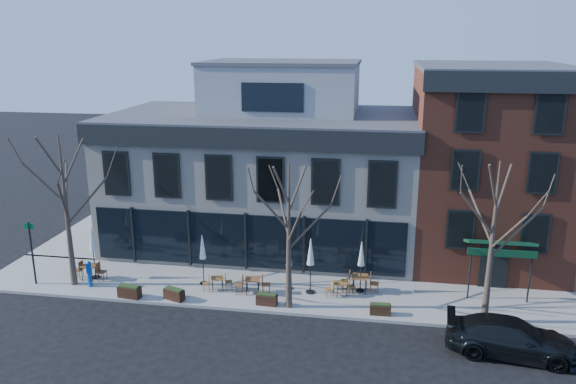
% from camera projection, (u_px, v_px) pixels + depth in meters
% --- Properties ---
extents(ground, '(120.00, 120.00, 0.00)m').
position_uv_depth(ground, '(247.00, 273.00, 31.14)').
color(ground, black).
rests_on(ground, ground).
extents(sidewalk_front, '(33.50, 4.70, 0.15)m').
position_uv_depth(sidewalk_front, '(299.00, 293.00, 28.56)').
color(sidewalk_front, gray).
rests_on(sidewalk_front, ground).
extents(sidewalk_side, '(4.50, 12.00, 0.15)m').
position_uv_depth(sidewalk_side, '(108.00, 226.00, 38.57)').
color(sidewalk_side, gray).
rests_on(sidewalk_side, ground).
extents(corner_building, '(18.39, 10.39, 11.10)m').
position_uv_depth(corner_building, '(265.00, 169.00, 34.67)').
color(corner_building, beige).
rests_on(corner_building, ground).
extents(red_brick_building, '(8.20, 11.78, 11.18)m').
position_uv_depth(red_brick_building, '(485.00, 163.00, 32.32)').
color(red_brick_building, brown).
rests_on(red_brick_building, ground).
extents(tree_corner, '(3.93, 3.98, 7.92)m').
position_uv_depth(tree_corner, '(66.00, 209.00, 28.27)').
color(tree_corner, '#382B21').
rests_on(tree_corner, sidewalk_front).
extents(tree_mid, '(3.50, 3.55, 7.04)m').
position_uv_depth(tree_mid, '(289.00, 235.00, 25.94)').
color(tree_mid, '#382B21').
rests_on(tree_mid, sidewalk_front).
extents(tree_right, '(3.72, 3.77, 7.48)m').
position_uv_depth(tree_right, '(492.00, 242.00, 24.47)').
color(tree_right, '#382B21').
rests_on(tree_right, sidewalk_front).
extents(sign_pole, '(0.50, 0.10, 3.40)m').
position_uv_depth(sign_pole, '(32.00, 249.00, 28.89)').
color(sign_pole, black).
rests_on(sign_pole, sidewalk_front).
extents(parked_sedan, '(5.44, 2.69, 1.52)m').
position_uv_depth(parked_sedan, '(512.00, 338.00, 22.97)').
color(parked_sedan, black).
rests_on(parked_sedan, ground).
extents(call_box, '(0.29, 0.29, 1.44)m').
position_uv_depth(call_box, '(89.00, 273.00, 28.89)').
color(call_box, '#0C419C').
rests_on(call_box, sidewalk_front).
extents(cafe_set_0, '(1.87, 0.77, 0.98)m').
position_uv_depth(cafe_set_0, '(90.00, 270.00, 29.82)').
color(cafe_set_0, brown).
rests_on(cafe_set_0, sidewalk_front).
extents(cafe_set_2, '(1.58, 0.88, 0.81)m').
position_uv_depth(cafe_set_2, '(217.00, 282.00, 28.60)').
color(cafe_set_2, brown).
rests_on(cafe_set_2, sidewalk_front).
extents(cafe_set_3, '(1.87, 0.84, 0.96)m').
position_uv_depth(cafe_set_3, '(253.00, 284.00, 28.21)').
color(cafe_set_3, brown).
rests_on(cafe_set_3, sidewalk_front).
extents(cafe_set_4, '(1.58, 1.00, 0.82)m').
position_uv_depth(cafe_set_4, '(340.00, 287.00, 28.01)').
color(cafe_set_4, brown).
rests_on(cafe_set_4, sidewalk_front).
extents(cafe_set_5, '(1.96, 0.81, 1.03)m').
position_uv_depth(cafe_set_5, '(360.00, 282.00, 28.38)').
color(cafe_set_5, brown).
rests_on(cafe_set_5, sidewalk_front).
extents(umbrella_0, '(0.46, 0.46, 2.87)m').
position_uv_depth(umbrella_0, '(92.00, 242.00, 29.61)').
color(umbrella_0, black).
rests_on(umbrella_0, sidewalk_front).
extents(umbrella_1, '(0.43, 0.43, 2.70)m').
position_uv_depth(umbrella_1, '(203.00, 250.00, 28.90)').
color(umbrella_1, black).
rests_on(umbrella_1, sidewalk_front).
extents(umbrella_2, '(0.40, 0.40, 2.47)m').
position_uv_depth(umbrella_2, '(289.00, 257.00, 28.36)').
color(umbrella_2, black).
rests_on(umbrella_2, sidewalk_front).
extents(umbrella_3, '(0.47, 0.47, 2.91)m').
position_uv_depth(umbrella_3, '(311.00, 255.00, 27.84)').
color(umbrella_3, black).
rests_on(umbrella_3, sidewalk_front).
extents(umbrella_4, '(0.43, 0.43, 2.68)m').
position_uv_depth(umbrella_4, '(361.00, 257.00, 28.03)').
color(umbrella_4, black).
rests_on(umbrella_4, sidewalk_front).
extents(planter_0, '(1.18, 0.59, 0.64)m').
position_uv_depth(planter_0, '(129.00, 291.00, 27.79)').
color(planter_0, black).
rests_on(planter_0, sidewalk_front).
extents(planter_1, '(1.14, 0.77, 0.59)m').
position_uv_depth(planter_1, '(174.00, 294.00, 27.58)').
color(planter_1, black).
rests_on(planter_1, sidewalk_front).
extents(planter_2, '(1.03, 0.46, 0.57)m').
position_uv_depth(planter_2, '(267.00, 299.00, 27.04)').
color(planter_2, '#321A10').
rests_on(planter_2, sidewalk_front).
extents(planter_3, '(0.98, 0.41, 0.54)m').
position_uv_depth(planter_3, '(380.00, 309.00, 26.10)').
color(planter_3, '#301D10').
rests_on(planter_3, sidewalk_front).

